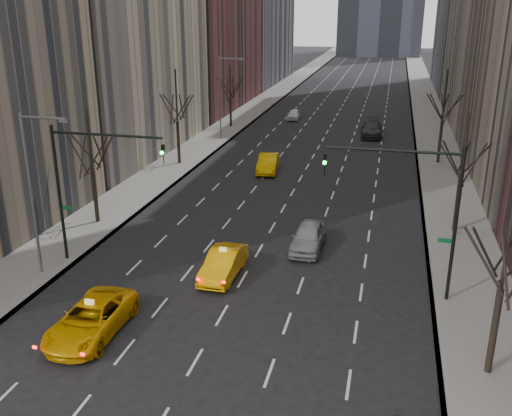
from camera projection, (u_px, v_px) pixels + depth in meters
The scene contains 18 objects.
sidewalk_left at pixel (261, 104), 87.38m from camera, with size 4.50×320.00×0.15m, color slate.
sidewalk_right at pixel (427, 110), 82.02m from camera, with size 4.50×320.00×0.15m, color slate.
tree_lw_b at pixel (93, 172), 38.46m from camera, with size 3.36×3.50×7.82m.
tree_lw_c at pixel (178, 122), 53.01m from camera, with size 3.36×3.50×8.74m.
tree_lw_d at pixel (230, 98), 69.66m from camera, with size 3.36×3.50×7.36m.
tree_rw_a at pixel (501, 290), 22.17m from camera, with size 3.36×3.50×8.28m.
tree_rw_b at pixel (460, 179), 36.88m from camera, with size 3.36×3.50×7.82m.
tree_rw_c at pixel (442, 122), 53.26m from camera, with size 3.36×3.50×8.74m.
traffic_mast_left at pixel (84, 174), 31.74m from camera, with size 6.69×0.39×8.00m.
traffic_mast_right at pixel (422, 198), 27.75m from camera, with size 6.69×0.39×8.00m.
streetlight_near at pixel (35, 179), 30.24m from camera, with size 2.83×0.22×9.00m.
streetlight_far at pixel (223, 90), 62.30m from camera, with size 2.83×0.22×9.00m.
taxi_suv at pixel (91, 319), 26.09m from camera, with size 2.58×5.59×1.55m, color #E5A304.
taxi_sedan at pixel (223, 264), 31.70m from camera, with size 1.62×4.65×1.53m, color #FEAD05.
silver_sedan_ahead at pixel (308, 237), 35.26m from camera, with size 1.87×4.66×1.59m, color gray.
far_taxi at pixel (268, 163), 51.73m from camera, with size 1.69×4.85×1.60m, color #E8AE04.
far_suv_grey at pixel (372, 129), 65.77m from camera, with size 2.42×5.96×1.73m, color #29292E.
far_car_white at pixel (294, 115), 75.37m from camera, with size 1.57×3.90×1.33m, color white.
Camera 1 is at (7.33, -15.47, 14.35)m, focal length 40.00 mm.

